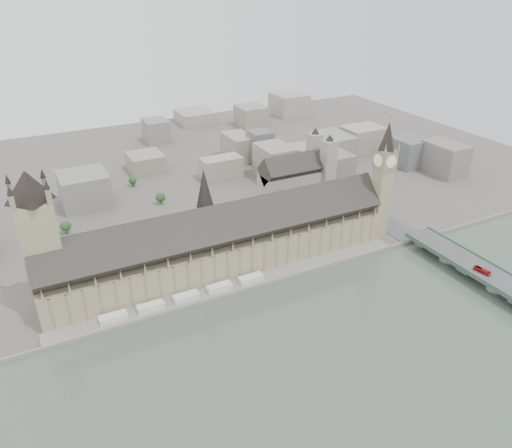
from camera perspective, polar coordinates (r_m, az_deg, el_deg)
name	(u,v)px	position (r m, az deg, el deg)	size (l,w,h in m)	color
ground	(234,282)	(369.90, -2.49, -6.59)	(900.00, 900.00, 0.00)	#595651
embankment_wall	(243,290)	(357.81, -1.47, -7.59)	(600.00, 1.50, 3.00)	gray
river_terrace	(239,286)	(363.69, -1.99, -7.05)	(270.00, 15.00, 2.00)	gray
terrace_tents	(186,297)	(350.47, -8.01, -8.23)	(118.00, 7.00, 4.00)	white
palace_of_westminster	(223,243)	(373.39, -3.84, -2.19)	(265.00, 40.73, 55.44)	tan
elizabeth_tower	(383,173)	(417.97, 14.35, 5.67)	(17.00, 17.00, 107.50)	tan
victoria_tower	(39,237)	(341.30, -23.55, -1.41)	(30.00, 30.00, 100.00)	tan
central_tower	(205,200)	(359.38, -5.87, 2.79)	(13.00, 13.00, 48.00)	#82745A
westminster_bridge	(488,279)	(400.61, 24.95, -5.68)	(25.00, 325.00, 10.25)	#474749
westminster_abbey	(297,180)	(479.26, 4.72, 5.00)	(68.00, 36.00, 64.00)	gray
city_skyline_inland	(141,157)	(571.57, -13.05, 7.46)	(720.00, 360.00, 38.00)	gray
park_trees	(192,240)	(410.60, -7.32, -1.88)	(110.00, 30.00, 15.00)	#224E1B
red_bus_north	(482,271)	(395.03, 24.42, -4.87)	(2.89, 12.34, 3.44)	red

